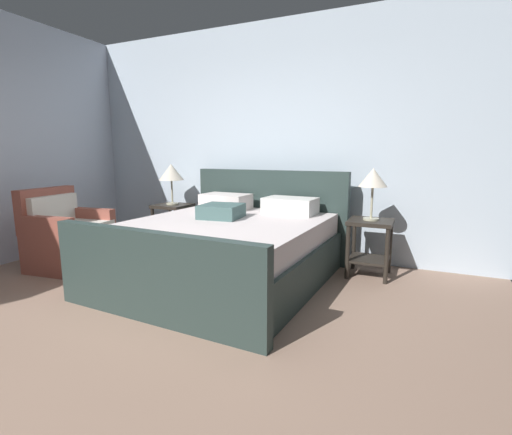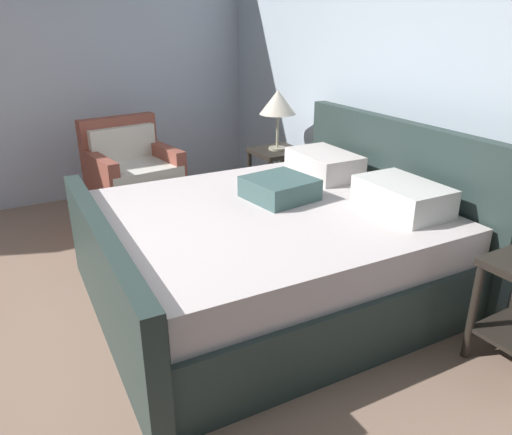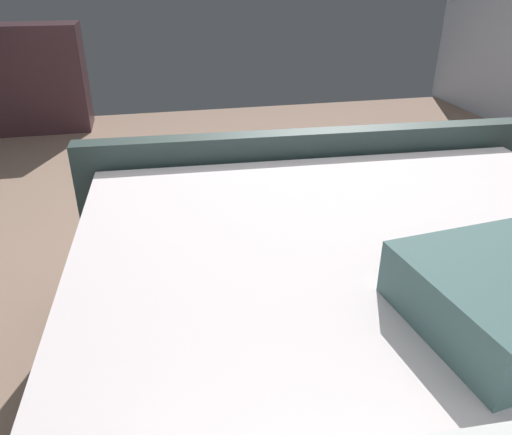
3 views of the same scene
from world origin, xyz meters
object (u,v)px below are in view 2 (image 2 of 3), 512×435
object	(u,v)px
nightstand_left	(277,170)
armchair	(134,181)
table_lamp_left	(278,103)
bed	(275,246)

from	to	relation	value
nightstand_left	armchair	distance (m)	1.34
nightstand_left	armchair	size ratio (longest dim) A/B	0.67
nightstand_left	table_lamp_left	world-z (taller)	table_lamp_left
table_lamp_left	armchair	distance (m)	1.50
bed	armchair	size ratio (longest dim) A/B	2.52
bed	nightstand_left	size ratio (longest dim) A/B	3.78
armchair	table_lamp_left	bearing A→B (deg)	66.72
table_lamp_left	bed	bearing A→B (deg)	-33.15
bed	armchair	bearing A→B (deg)	-168.37
bed	table_lamp_left	distance (m)	1.70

